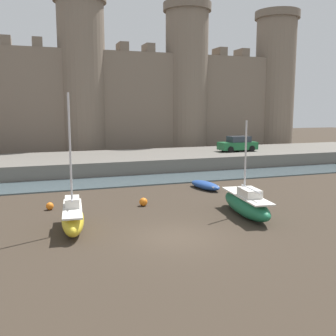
% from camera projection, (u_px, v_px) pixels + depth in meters
% --- Properties ---
extents(ground_plane, '(160.00, 160.00, 0.00)m').
position_uv_depth(ground_plane, '(176.00, 237.00, 18.24)').
color(ground_plane, '#382D23').
extents(water_channel, '(80.00, 4.50, 0.10)m').
position_uv_depth(water_channel, '(114.00, 182.00, 31.58)').
color(water_channel, '#47565B').
rests_on(water_channel, ground).
extents(quay_road, '(65.74, 10.00, 1.32)m').
position_uv_depth(quay_road, '(99.00, 163.00, 38.25)').
color(quay_road, '#666059').
rests_on(quay_road, ground).
extents(castle, '(59.88, 6.14, 22.04)m').
position_uv_depth(castle, '(83.00, 87.00, 46.99)').
color(castle, '#7A6B5B').
rests_on(castle, ground).
extents(sailboat_foreground_right, '(1.93, 5.47, 5.28)m').
position_uv_depth(sailboat_foreground_right, '(246.00, 204.00, 21.82)').
color(sailboat_foreground_right, '#1E6B47').
rests_on(sailboat_foreground_right, ground).
extents(rowboat_midflat_centre, '(1.72, 3.30, 0.58)m').
position_uv_depth(rowboat_midflat_centre, '(205.00, 185.00, 28.99)').
color(rowboat_midflat_centre, '#234793').
rests_on(rowboat_midflat_centre, ground).
extents(sailboat_foreground_centre, '(1.49, 4.47, 6.67)m').
position_uv_depth(sailboat_foreground_centre, '(73.00, 217.00, 19.16)').
color(sailboat_foreground_centre, yellow).
rests_on(sailboat_foreground_centre, ground).
extents(mooring_buoy_near_channel, '(0.45, 0.45, 0.45)m').
position_uv_depth(mooring_buoy_near_channel, '(50.00, 206.00, 23.12)').
color(mooring_buoy_near_channel, orange).
rests_on(mooring_buoy_near_channel, ground).
extents(mooring_buoy_near_shore, '(0.51, 0.51, 0.51)m').
position_uv_depth(mooring_buoy_near_shore, '(143.00, 202.00, 24.04)').
color(mooring_buoy_near_shore, orange).
rests_on(mooring_buoy_near_shore, ground).
extents(car_quay_centre_west, '(4.11, 1.89, 1.62)m').
position_uv_depth(car_quay_centre_west, '(238.00, 144.00, 42.02)').
color(car_quay_centre_west, '#1E6638').
rests_on(car_quay_centre_west, quay_road).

